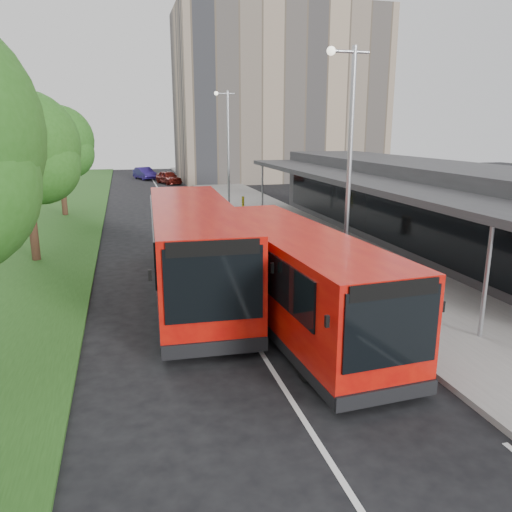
{
  "coord_description": "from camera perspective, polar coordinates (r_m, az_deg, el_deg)",
  "views": [
    {
      "loc": [
        -3.14,
        -13.56,
        5.58
      ],
      "look_at": [
        0.93,
        1.89,
        1.5
      ],
      "focal_mm": 35.0,
      "sensor_mm": 36.0,
      "label": 1
    }
  ],
  "objects": [
    {
      "name": "tree_mid",
      "position": [
        22.96,
        -24.93,
        10.65
      ],
      "size": [
        4.48,
        4.48,
        7.17
      ],
      "color": "#372216",
      "rests_on": "ground"
    },
    {
      "name": "kerb_dashes",
      "position": [
        33.66,
        -3.55,
        4.77
      ],
      "size": [
        0.12,
        56.0,
        0.01
      ],
      "color": "silver",
      "rests_on": "ground"
    },
    {
      "name": "lamp_post_near",
      "position": [
        17.19,
        10.41,
        11.22
      ],
      "size": [
        1.44,
        0.28,
        8.0
      ],
      "color": "#95979D",
      "rests_on": "pavement"
    },
    {
      "name": "office_block",
      "position": [
        58.24,
        2.48,
        17.69
      ],
      "size": [
        22.0,
        12.0,
        18.0
      ],
      "primitive_type": "cube",
      "color": "gray",
      "rests_on": "ground"
    },
    {
      "name": "litter_bin",
      "position": [
        25.36,
        5.73,
        2.95
      ],
      "size": [
        0.56,
        0.56,
        0.91
      ],
      "primitive_type": "cylinder",
      "rotation": [
        0.0,
        0.0,
        -0.11
      ],
      "color": "#3B2818",
      "rests_on": "pavement"
    },
    {
      "name": "bus_main",
      "position": [
        14.36,
        4.45,
        -2.5
      ],
      "size": [
        3.11,
        10.02,
        2.8
      ],
      "rotation": [
        0.0,
        0.0,
        0.06
      ],
      "color": "red",
      "rests_on": "ground"
    },
    {
      "name": "bollard",
      "position": [
        33.61,
        -1.49,
        5.94
      ],
      "size": [
        0.19,
        0.19,
        1.05
      ],
      "primitive_type": "cylinder",
      "rotation": [
        0.0,
        0.0,
        0.13
      ],
      "color": "yellow",
      "rests_on": "pavement"
    },
    {
      "name": "tree_far",
      "position": [
        34.84,
        -21.62,
        11.68
      ],
      "size": [
        4.42,
        4.42,
        7.06
      ],
      "color": "#372216",
      "rests_on": "ground"
    },
    {
      "name": "grass_verge",
      "position": [
        34.23,
        -21.1,
        4.07
      ],
      "size": [
        5.0,
        80.0,
        0.1
      ],
      "primitive_type": "cube",
      "color": "#214A17",
      "rests_on": "ground"
    },
    {
      "name": "car_far",
      "position": [
        58.76,
        -12.61,
        9.21
      ],
      "size": [
        2.64,
        4.35,
        1.35
      ],
      "primitive_type": "imported",
      "rotation": [
        0.0,
        0.0,
        0.32
      ],
      "color": "navy",
      "rests_on": "ground"
    },
    {
      "name": "station_building",
      "position": [
        25.95,
        18.13,
        5.79
      ],
      "size": [
        7.7,
        26.0,
        4.0
      ],
      "color": "#2B2A2D",
      "rests_on": "ground"
    },
    {
      "name": "lane_centre_line",
      "position": [
        29.27,
        -8.36,
        3.2
      ],
      "size": [
        0.12,
        70.0,
        0.01
      ],
      "primitive_type": "cube",
      "color": "silver",
      "rests_on": "ground"
    },
    {
      "name": "lamp_post_far",
      "position": [
        36.3,
        -3.33,
        12.95
      ],
      "size": [
        1.44,
        0.28,
        8.0
      ],
      "color": "#95979D",
      "rests_on": "pavement"
    },
    {
      "name": "car_near",
      "position": [
        53.36,
        -9.97,
        8.84
      ],
      "size": [
        2.74,
        4.21,
        1.33
      ],
      "primitive_type": "imported",
      "rotation": [
        0.0,
        0.0,
        0.32
      ],
      "color": "#58110C",
      "rests_on": "ground"
    },
    {
      "name": "ground",
      "position": [
        15.0,
        -1.62,
        -7.53
      ],
      "size": [
        120.0,
        120.0,
        0.0
      ],
      "primitive_type": "plane",
      "color": "black",
      "rests_on": "ground"
    },
    {
      "name": "bus_second",
      "position": [
        17.13,
        -7.16,
        0.79
      ],
      "size": [
        3.33,
        11.16,
        3.13
      ],
      "rotation": [
        0.0,
        0.0,
        -0.05
      ],
      "color": "red",
      "rests_on": "ground"
    },
    {
      "name": "pavement",
      "position": [
        35.22,
        0.45,
        5.34
      ],
      "size": [
        5.0,
        80.0,
        0.15
      ],
      "primitive_type": "cube",
      "color": "slate",
      "rests_on": "ground"
    }
  ]
}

